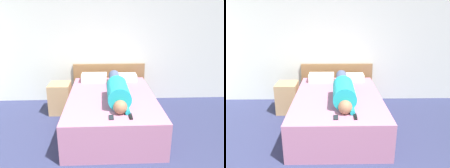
{
  "view_description": "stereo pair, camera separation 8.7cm",
  "coord_description": "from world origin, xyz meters",
  "views": [
    {
      "loc": [
        -0.08,
        -1.28,
        1.86
      ],
      "look_at": [
        0.07,
        1.95,
        0.8
      ],
      "focal_mm": 35.0,
      "sensor_mm": 36.0,
      "label": 1
    },
    {
      "loc": [
        0.01,
        -1.28,
        1.86
      ],
      "look_at": [
        0.07,
        1.95,
        0.8
      ],
      "focal_mm": 35.0,
      "sensor_mm": 36.0,
      "label": 2
    }
  ],
  "objects": [
    {
      "name": "pillow_near_headboard",
      "position": [
        -0.24,
        2.93,
        0.63
      ],
      "size": [
        0.5,
        0.3,
        0.15
      ],
      "color": "silver",
      "rests_on": "bed"
    },
    {
      "name": "cell_phone",
      "position": [
        0.03,
        1.29,
        0.56
      ],
      "size": [
        0.06,
        0.13,
        0.01
      ],
      "color": "black",
      "rests_on": "bed"
    },
    {
      "name": "nightstand",
      "position": [
        -0.9,
        2.7,
        0.29
      ],
      "size": [
        0.39,
        0.44,
        0.58
      ],
      "color": "tan",
      "rests_on": "ground_plane"
    },
    {
      "name": "wall_back",
      "position": [
        0.0,
        3.35,
        1.3
      ],
      "size": [
        6.29,
        0.06,
        2.6
      ],
      "color": "silver",
      "rests_on": "ground_plane"
    },
    {
      "name": "pillow_second",
      "position": [
        0.37,
        2.93,
        0.62
      ],
      "size": [
        0.48,
        0.3,
        0.13
      ],
      "color": "silver",
      "rests_on": "bed"
    },
    {
      "name": "bed",
      "position": [
        0.07,
        2.1,
        0.28
      ],
      "size": [
        1.41,
        2.08,
        0.55
      ],
      "color": "#B2708E",
      "rests_on": "ground_plane"
    },
    {
      "name": "headboard",
      "position": [
        0.07,
        3.28,
        0.41
      ],
      "size": [
        1.53,
        0.04,
        0.82
      ],
      "color": "olive",
      "rests_on": "ground_plane"
    },
    {
      "name": "tv_remote",
      "position": [
        0.29,
        1.29,
        0.56
      ],
      "size": [
        0.04,
        0.15,
        0.02
      ],
      "color": "black",
      "rests_on": "bed"
    },
    {
      "name": "person_lying",
      "position": [
        0.16,
        2.01,
        0.7
      ],
      "size": [
        0.33,
        1.65,
        0.33
      ],
      "color": "#936B4C",
      "rests_on": "bed"
    }
  ]
}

